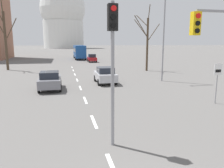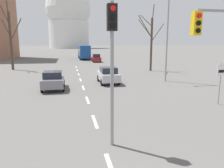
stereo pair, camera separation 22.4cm
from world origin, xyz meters
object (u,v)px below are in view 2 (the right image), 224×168
sedan_near_left (96,58)px  city_bus (84,51)px  street_lamp_right (164,25)px  sedan_near_right (53,80)px  sedan_mid_centre (108,75)px  traffic_signal_centre_tall (112,49)px  speed_limit_sign (221,77)px

sedan_near_left → city_bus: city_bus is taller
street_lamp_right → sedan_near_right: (-11.24, -2.00, -5.03)m
sedan_mid_centre → street_lamp_right: bearing=-0.9°
sedan_near_left → city_bus: (-1.98, 9.63, 1.17)m
traffic_signal_centre_tall → sedan_near_left: bearing=83.7°
traffic_signal_centre_tall → speed_limit_sign: 9.58m
street_lamp_right → sedan_mid_centre: street_lamp_right is taller
traffic_signal_centre_tall → sedan_near_left: 39.74m
speed_limit_sign → sedan_mid_centre: speed_limit_sign is taller
traffic_signal_centre_tall → sedan_mid_centre: (2.34, 13.74, -3.02)m
street_lamp_right → speed_limit_sign: bearing=-89.9°
traffic_signal_centre_tall → sedan_mid_centre: traffic_signal_centre_tall is taller
street_lamp_right → city_bus: 36.05m
traffic_signal_centre_tall → sedan_near_right: (-3.02, 11.65, -3.03)m
sedan_near_left → city_bus: 9.91m
traffic_signal_centre_tall → sedan_mid_centre: bearing=80.3°
sedan_near_left → sedan_near_right: bearing=-104.9°
city_bus → sedan_near_right: bearing=-98.2°
sedan_near_right → city_bus: 37.78m
sedan_near_right → traffic_signal_centre_tall: bearing=-75.5°
sedan_mid_centre → city_bus: city_bus is taller
speed_limit_sign → traffic_signal_centre_tall: bearing=-151.5°
sedan_near_right → sedan_mid_centre: 5.76m
traffic_signal_centre_tall → street_lamp_right: (8.22, 13.65, 2.00)m
sedan_near_left → city_bus: bearing=101.6°
traffic_signal_centre_tall → sedan_near_right: traffic_signal_centre_tall is taller
sedan_near_right → city_bus: bearing=81.8°
speed_limit_sign → street_lamp_right: size_ratio=0.29×
traffic_signal_centre_tall → sedan_near_left: (4.36, 39.39, -2.99)m
sedan_near_left → street_lamp_right: bearing=-81.5°
city_bus → sedan_mid_centre: bearing=-90.1°
sedan_near_right → city_bus: (5.40, 37.37, 1.22)m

